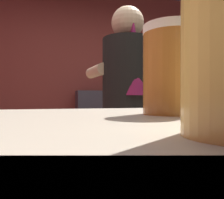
# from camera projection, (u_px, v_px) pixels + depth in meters

# --- Properties ---
(wall_back) EXTENTS (5.20, 0.10, 2.70)m
(wall_back) POSITION_uv_depth(u_px,v_px,m) (86.00, 82.00, 3.52)
(wall_back) COLOR brown
(wall_back) RESTS_ON ground
(prep_counter) EXTENTS (2.10, 0.60, 0.90)m
(prep_counter) POSITION_uv_depth(u_px,v_px,m) (149.00, 172.00, 2.13)
(prep_counter) COLOR brown
(prep_counter) RESTS_ON ground
(back_shelf) EXTENTS (0.96, 0.36, 1.21)m
(back_shelf) POSITION_uv_depth(u_px,v_px,m) (111.00, 134.00, 3.33)
(back_shelf) COLOR #3C3943
(back_shelf) RESTS_ON ground
(bartender) EXTENTS (0.45, 0.53, 1.73)m
(bartender) POSITION_uv_depth(u_px,v_px,m) (127.00, 114.00, 1.59)
(bartender) COLOR #2C2939
(bartender) RESTS_ON ground
(knife_block) EXTENTS (0.10, 0.08, 0.29)m
(knife_block) POSITION_uv_depth(u_px,v_px,m) (189.00, 110.00, 2.17)
(knife_block) COLOR brown
(knife_block) RESTS_ON prep_counter
(mixing_bowl) EXTENTS (0.21, 0.21, 0.06)m
(mixing_bowl) POSITION_uv_depth(u_px,v_px,m) (63.00, 122.00, 1.83)
(mixing_bowl) COLOR beige
(mixing_bowl) RESTS_ON prep_counter
(chefs_knife) EXTENTS (0.24, 0.04, 0.01)m
(chefs_knife) POSITION_uv_depth(u_px,v_px,m) (143.00, 122.00, 2.05)
(chefs_knife) COLOR silver
(chefs_knife) RESTS_ON prep_counter
(pint_glass_near) EXTENTS (0.08, 0.08, 0.13)m
(pint_glass_near) POSITION_uv_depth(u_px,v_px,m) (172.00, 70.00, 0.34)
(pint_glass_near) COLOR #A96328
(pint_glass_near) RESTS_ON bar_counter
(bottle_olive_oil) EXTENTS (0.06, 0.06, 0.22)m
(bottle_olive_oil) POSITION_uv_depth(u_px,v_px,m) (131.00, 85.00, 3.34)
(bottle_olive_oil) COLOR #4A7D37
(bottle_olive_oil) RESTS_ON back_shelf
(bottle_hot_sauce) EXTENTS (0.05, 0.05, 0.19)m
(bottle_hot_sauce) POSITION_uv_depth(u_px,v_px,m) (111.00, 86.00, 3.38)
(bottle_hot_sauce) COLOR #D1C588
(bottle_hot_sauce) RESTS_ON back_shelf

